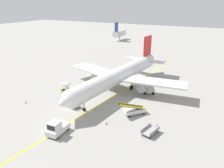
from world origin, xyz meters
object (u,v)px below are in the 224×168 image
object	(u,v)px
pushback_tug	(57,128)
ground_crew_marshaller	(92,90)
belt_loader_forward_hold	(71,102)
safety_cone_nose_right	(69,84)
airliner	(120,75)
baggage_cart_loaded	(150,131)
safety_cone_nose_left	(26,102)
safety_cone_wingtip_left	(106,123)
baggage_tug_near_wing	(66,89)
belt_loader_aft_hold	(134,110)
baggage_tug_by_cargo_door	(150,89)

from	to	relation	value
pushback_tug	ground_crew_marshaller	distance (m)	15.65
belt_loader_forward_hold	safety_cone_nose_right	xyz separation A→B (m)	(-7.19, 8.74, -0.56)
airliner	pushback_tug	bearing A→B (deg)	-91.91
baggage_cart_loaded	safety_cone_nose_left	xyz separation A→B (m)	(-24.44, -1.03, -0.25)
baggage_cart_loaded	safety_cone_wingtip_left	xyz separation A→B (m)	(-7.00, -0.69, -0.25)
baggage_cart_loaded	safety_cone_nose_right	bearing A→B (deg)	154.84
pushback_tug	safety_cone_nose_left	size ratio (longest dim) A/B	8.37
baggage_cart_loaded	baggage_tug_near_wing	bearing A→B (deg)	162.25
pushback_tug	baggage_tug_near_wing	size ratio (longest dim) A/B	1.40
belt_loader_aft_hold	ground_crew_marshaller	xyz separation A→B (m)	(-11.38, 4.31, 0.13)
pushback_tug	safety_cone_nose_left	world-z (taller)	pushback_tug
ground_crew_marshaller	baggage_tug_by_cargo_door	bearing A→B (deg)	27.39
airliner	safety_cone_nose_left	world-z (taller)	airliner
baggage_tug_by_cargo_door	baggage_cart_loaded	distance (m)	15.25
pushback_tug	safety_cone_nose_right	bearing A→B (deg)	122.88
belt_loader_forward_hold	safety_cone_nose_right	distance (m)	11.34
airliner	baggage_tug_near_wing	distance (m)	11.81
pushback_tug	belt_loader_aft_hold	world-z (taller)	belt_loader_aft_hold
baggage_tug_by_cargo_door	baggage_tug_near_wing	bearing A→B (deg)	-153.73
airliner	baggage_cart_loaded	size ratio (longest dim) A/B	9.20
baggage_tug_near_wing	pushback_tug	bearing A→B (deg)	-56.60
baggage_cart_loaded	safety_cone_wingtip_left	bearing A→B (deg)	-174.41
baggage_cart_loaded	pushback_tug	bearing A→B (deg)	-152.19
baggage_cart_loaded	belt_loader_forward_hold	bearing A→B (deg)	172.15
airliner	belt_loader_forward_hold	world-z (taller)	airliner
pushback_tug	baggage_tug_near_wing	xyz separation A→B (m)	(-8.59, 13.03, -0.07)
baggage_tug_by_cargo_door	belt_loader_aft_hold	world-z (taller)	belt_loader_aft_hold
baggage_tug_near_wing	belt_loader_forward_hold	bearing A→B (deg)	-44.01
safety_cone_nose_left	safety_cone_nose_right	bearing A→B (deg)	84.83
baggage_tug_near_wing	baggage_cart_loaded	distance (m)	21.76
baggage_tug_by_cargo_door	baggage_cart_loaded	size ratio (longest dim) A/B	0.71
baggage_cart_loaded	safety_cone_nose_left	bearing A→B (deg)	-177.58
baggage_tug_by_cargo_door	ground_crew_marshaller	bearing A→B (deg)	-152.61
baggage_tug_near_wing	belt_loader_forward_hold	xyz separation A→B (m)	(4.56, -4.41, -0.15)
baggage_cart_loaded	baggage_tug_by_cargo_door	bearing A→B (deg)	108.81
baggage_tug_near_wing	baggage_tug_by_cargo_door	world-z (taller)	same
baggage_tug_by_cargo_door	ground_crew_marshaller	distance (m)	12.17
belt_loader_forward_hold	safety_cone_wingtip_left	world-z (taller)	belt_loader_forward_hold
airliner	safety_cone_wingtip_left	size ratio (longest dim) A/B	80.31
safety_cone_nose_right	safety_cone_wingtip_left	bearing A→B (deg)	-35.48
airliner	ground_crew_marshaller	size ratio (longest dim) A/B	20.79
baggage_tug_by_cargo_door	safety_cone_nose_left	xyz separation A→B (m)	(-19.52, -15.46, -0.71)
safety_cone_wingtip_left	belt_loader_aft_hold	bearing A→B (deg)	62.98
baggage_cart_loaded	ground_crew_marshaller	distance (m)	18.03
baggage_tug_near_wing	belt_loader_aft_hold	bearing A→B (deg)	-7.32
safety_cone_nose_left	safety_cone_wingtip_left	distance (m)	17.44
safety_cone_nose_left	safety_cone_wingtip_left	bearing A→B (deg)	1.14
belt_loader_aft_hold	safety_cone_nose_right	size ratio (longest dim) A/B	10.47
belt_loader_aft_hold	baggage_cart_loaded	distance (m)	6.28
airliner	belt_loader_aft_hold	size ratio (longest dim) A/B	7.67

